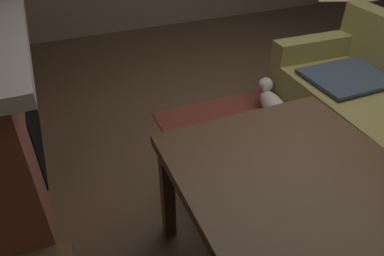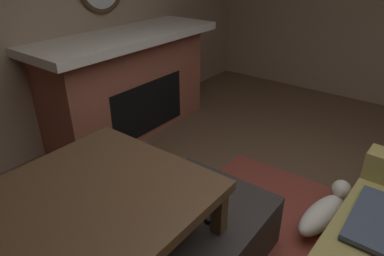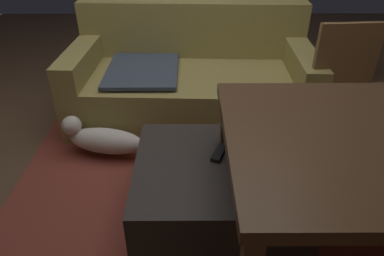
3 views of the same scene
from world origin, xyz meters
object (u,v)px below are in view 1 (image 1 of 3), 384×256
(ottoman_coffee_table, at_px, (264,172))
(dining_table, at_px, (350,247))
(tv_remote, at_px, (279,146))
(small_dog, at_px, (273,105))

(ottoman_coffee_table, relative_size, dining_table, 0.49)
(tv_remote, bearing_deg, dining_table, 1.54)
(tv_remote, height_order, dining_table, dining_table)
(small_dog, bearing_deg, dining_table, -26.31)
(tv_remote, distance_m, small_dog, 0.98)
(small_dog, bearing_deg, tv_remote, -33.16)
(dining_table, bearing_deg, small_dog, 153.69)
(tv_remote, height_order, small_dog, tv_remote)
(ottoman_coffee_table, height_order, small_dog, ottoman_coffee_table)
(dining_table, relative_size, small_dog, 3.09)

